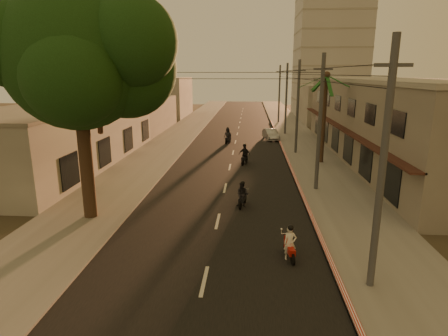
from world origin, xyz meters
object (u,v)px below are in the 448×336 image
Objects in this scene: broadleaf_tree at (85,58)px; scooter_red at (290,244)px; palm_tree at (326,81)px; scooter_far_a at (228,136)px; scooter_mid_a at (242,195)px; parked_car at (271,134)px; scooter_mid_b at (244,155)px.

broadleaf_tree is 7.51× the size of scooter_red.
scooter_far_a is at bearing 134.29° from palm_tree.
palm_tree reaches higher than scooter_far_a.
scooter_far_a reaches higher than scooter_mid_a.
scooter_far_a is 5.77m from parked_car.
broadleaf_tree is at bearing -151.36° from scooter_mid_a.
scooter_mid_a reaches higher than scooter_red.
broadleaf_tree is 6.59× the size of scooter_mid_b.
scooter_mid_b is at bearing 103.02° from scooter_mid_a.
broadleaf_tree is at bearing -90.21° from scooter_far_a.
palm_tree reaches higher than scooter_mid_b.
palm_tree is 5.09× the size of scooter_red.
parked_car is at bearing 90.81° from scooter_mid_b.
scooter_red is 0.39× the size of parked_car.
palm_tree is 19.64m from scooter_red.
palm_tree is 14.12m from scooter_far_a.
scooter_far_a is (5.78, 22.90, -7.61)m from broadleaf_tree.
palm_tree reaches higher than scooter_red.
scooter_red is (-4.57, -17.98, -6.45)m from palm_tree.
scooter_mid_b is (7.83, 13.07, -7.64)m from broadleaf_tree.
scooter_mid_b is 10.05m from scooter_far_a.
scooter_mid_b reaches higher than parked_car.
broadleaf_tree reaches higher than scooter_red.
broadleaf_tree is 20.18m from palm_tree.
scooter_red is 27.36m from scooter_far_a.
parked_car is (2.94, 12.74, -0.19)m from scooter_mid_b.
scooter_mid_b is at bearing -113.62° from parked_car.
broadleaf_tree reaches higher than parked_car.
parked_car is (0.73, 29.93, -0.06)m from scooter_red.
scooter_mid_b is 0.45× the size of parked_car.
scooter_mid_b is (-2.21, 17.19, 0.13)m from scooter_red.
palm_tree is 14.87m from scooter_mid_a.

